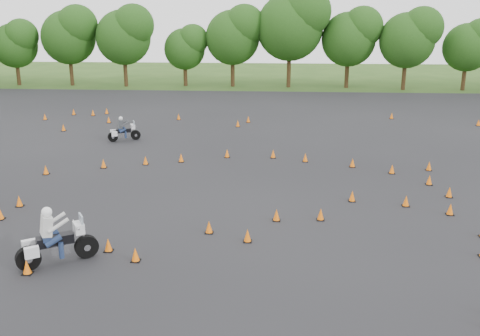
{
  "coord_description": "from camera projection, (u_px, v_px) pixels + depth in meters",
  "views": [
    {
      "loc": [
        1.64,
        -18.81,
        7.83
      ],
      "look_at": [
        0.0,
        4.0,
        1.2
      ],
      "focal_mm": 40.0,
      "sensor_mm": 36.0,
      "label": 1
    }
  ],
  "objects": [
    {
      "name": "treeline",
      "position": [
        277.0,
        48.0,
        52.11
      ],
      "size": [
        87.05,
        32.63,
        11.16
      ],
      "color": "#1F4413",
      "rests_on": "ground"
    },
    {
      "name": "traffic_cones",
      "position": [
        243.0,
        178.0,
        25.71
      ],
      "size": [
        35.98,
        33.04,
        0.45
      ],
      "color": "orange",
      "rests_on": "asphalt_pad"
    },
    {
      "name": "ground",
      "position": [
        232.0,
        227.0,
        20.32
      ],
      "size": [
        140.0,
        140.0,
        0.0
      ],
      "primitive_type": "plane",
      "color": "#2D5119",
      "rests_on": "ground"
    },
    {
      "name": "asphalt_pad",
      "position": [
        243.0,
        180.0,
        26.06
      ],
      "size": [
        62.0,
        62.0,
        0.0
      ],
      "primitive_type": "plane",
      "color": "black",
      "rests_on": "ground"
    },
    {
      "name": "rider_grey",
      "position": [
        124.0,
        128.0,
        33.93
      ],
      "size": [
        2.13,
        1.53,
        1.6
      ],
      "primitive_type": null,
      "rotation": [
        0.0,
        0.0,
        0.48
      ],
      "color": "#36393D",
      "rests_on": "ground"
    },
    {
      "name": "rider_white",
      "position": [
        56.0,
        235.0,
        17.12
      ],
      "size": [
        2.62,
        2.11,
        2.01
      ],
      "primitive_type": null,
      "rotation": [
        0.0,
        0.0,
        0.58
      ],
      "color": "beige",
      "rests_on": "ground"
    }
  ]
}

